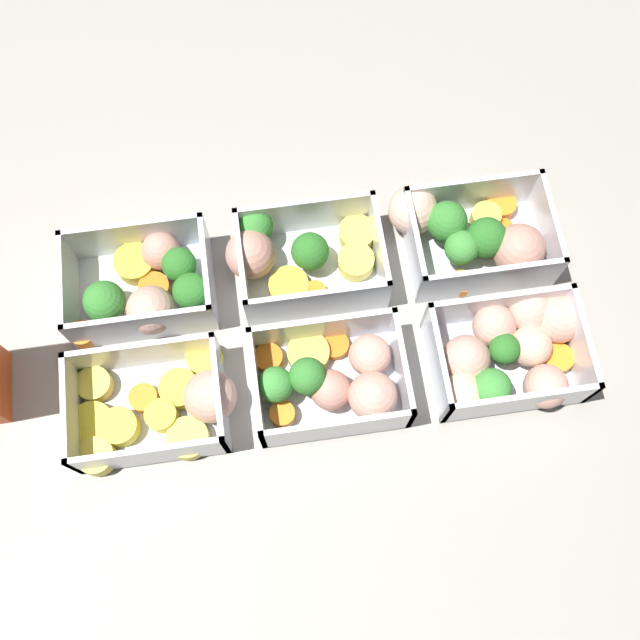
# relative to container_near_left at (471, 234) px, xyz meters

# --- Properties ---
(ground_plane) EXTENTS (4.00, 4.00, 0.00)m
(ground_plane) POSITION_rel_container_near_left_xyz_m (0.16, 0.06, -0.03)
(ground_plane) COLOR gray
(container_near_left) EXTENTS (0.16, 0.12, 0.06)m
(container_near_left) POSITION_rel_container_near_left_xyz_m (0.00, 0.00, 0.00)
(container_near_left) COLOR silver
(container_near_left) RESTS_ON ground_plane
(container_near_center) EXTENTS (0.16, 0.11, 0.06)m
(container_near_center) POSITION_rel_container_near_left_xyz_m (0.17, -0.00, -0.00)
(container_near_center) COLOR silver
(container_near_center) RESTS_ON ground_plane
(container_near_right) EXTENTS (0.14, 0.11, 0.06)m
(container_near_right) POSITION_rel_container_near_left_xyz_m (0.31, 0.01, -0.00)
(container_near_right) COLOR silver
(container_near_right) RESTS_ON ground_plane
(container_far_left) EXTENTS (0.15, 0.12, 0.06)m
(container_far_left) POSITION_rel_container_near_left_xyz_m (-0.01, 0.12, -0.00)
(container_far_left) COLOR silver
(container_far_left) RESTS_ON ground_plane
(container_far_center) EXTENTS (0.14, 0.10, 0.06)m
(container_far_center) POSITION_rel_container_near_left_xyz_m (0.15, 0.12, -0.00)
(container_far_center) COLOR silver
(container_far_center) RESTS_ON ground_plane
(container_far_right) EXTENTS (0.16, 0.12, 0.06)m
(container_far_right) POSITION_rel_container_near_left_xyz_m (0.31, 0.12, -0.01)
(container_far_right) COLOR silver
(container_far_right) RESTS_ON ground_plane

